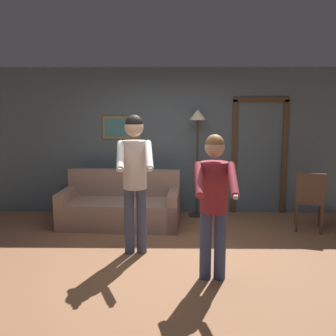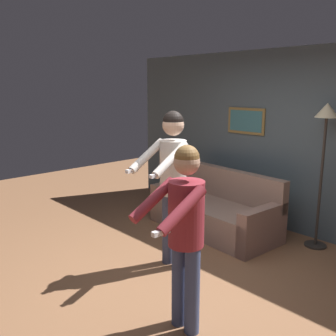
{
  "view_description": "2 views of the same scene",
  "coord_description": "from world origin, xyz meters",
  "px_view_note": "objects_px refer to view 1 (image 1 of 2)",
  "views": [
    {
      "loc": [
        0.09,
        -4.44,
        1.89
      ],
      "look_at": [
        0.04,
        -0.23,
        1.22
      ],
      "focal_mm": 40.0,
      "sensor_mm": 36.0,
      "label": 1
    },
    {
      "loc": [
        2.56,
        -2.57,
        2.07
      ],
      "look_at": [
        -0.11,
        -0.08,
        1.27
      ],
      "focal_mm": 40.0,
      "sensor_mm": 36.0,
      "label": 2
    }
  ],
  "objects_px": {
    "torchiere_lamp": "(198,131)",
    "dining_chair_distant": "(310,198)",
    "person_standing_left": "(135,170)",
    "couch": "(121,208)",
    "person_standing_right": "(214,195)"
  },
  "relations": [
    {
      "from": "torchiere_lamp",
      "to": "dining_chair_distant",
      "type": "distance_m",
      "value": 2.12
    },
    {
      "from": "person_standing_left",
      "to": "dining_chair_distant",
      "type": "bearing_deg",
      "value": 19.78
    },
    {
      "from": "person_standing_left",
      "to": "dining_chair_distant",
      "type": "relative_size",
      "value": 1.95
    },
    {
      "from": "torchiere_lamp",
      "to": "person_standing_left",
      "type": "relative_size",
      "value": 1.04
    },
    {
      "from": "couch",
      "to": "person_standing_right",
      "type": "xyz_separation_m",
      "value": [
        1.3,
        -1.97,
        0.69
      ]
    },
    {
      "from": "couch",
      "to": "dining_chair_distant",
      "type": "xyz_separation_m",
      "value": [
        2.95,
        -0.29,
        0.25
      ]
    },
    {
      "from": "person_standing_right",
      "to": "dining_chair_distant",
      "type": "height_order",
      "value": "person_standing_right"
    },
    {
      "from": "torchiere_lamp",
      "to": "person_standing_left",
      "type": "xyz_separation_m",
      "value": [
        -0.91,
        -1.76,
        -0.4
      ]
    },
    {
      "from": "torchiere_lamp",
      "to": "dining_chair_distant",
      "type": "bearing_deg",
      "value": -26.32
    },
    {
      "from": "person_standing_left",
      "to": "dining_chair_distant",
      "type": "distance_m",
      "value": 2.81
    },
    {
      "from": "person_standing_right",
      "to": "dining_chair_distant",
      "type": "bearing_deg",
      "value": 45.27
    },
    {
      "from": "torchiere_lamp",
      "to": "person_standing_right",
      "type": "xyz_separation_m",
      "value": [
        0.02,
        -2.51,
        -0.54
      ]
    },
    {
      "from": "torchiere_lamp",
      "to": "dining_chair_distant",
      "type": "xyz_separation_m",
      "value": [
        1.68,
        -0.83,
        -0.98
      ]
    },
    {
      "from": "couch",
      "to": "person_standing_right",
      "type": "bearing_deg",
      "value": -56.62
    },
    {
      "from": "person_standing_left",
      "to": "person_standing_right",
      "type": "height_order",
      "value": "person_standing_left"
    }
  ]
}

